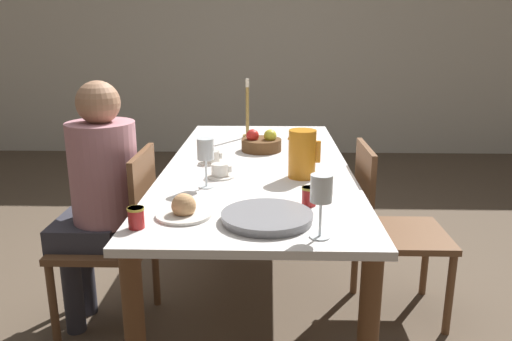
{
  "coord_description": "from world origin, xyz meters",
  "views": [
    {
      "loc": [
        0.06,
        -2.39,
        1.36
      ],
      "look_at": [
        0.0,
        -0.31,
        0.78
      ],
      "focal_mm": 35.0,
      "sensor_mm": 36.0,
      "label": 1
    }
  ],
  "objects": [
    {
      "name": "ground_plane",
      "position": [
        0.0,
        0.0,
        0.0
      ],
      "size": [
        20.0,
        20.0,
        0.0
      ],
      "primitive_type": "plane",
      "color": "brown"
    },
    {
      "name": "wall_back",
      "position": [
        0.0,
        3.32,
        1.3
      ],
      "size": [
        10.0,
        0.06,
        2.6
      ],
      "color": "beige",
      "rests_on": "ground_plane"
    },
    {
      "name": "dining_table",
      "position": [
        0.0,
        0.0,
        0.64
      ],
      "size": [
        0.88,
        2.04,
        0.73
      ],
      "color": "silver",
      "rests_on": "ground_plane"
    },
    {
      "name": "chair_person_side",
      "position": [
        -0.63,
        -0.28,
        0.46
      ],
      "size": [
        0.42,
        0.42,
        0.85
      ],
      "rotation": [
        0.0,
        0.0,
        1.57
      ],
      "color": "brown",
      "rests_on": "ground_plane"
    },
    {
      "name": "chair_opposite",
      "position": [
        0.63,
        -0.14,
        0.46
      ],
      "size": [
        0.42,
        0.42,
        0.85
      ],
      "rotation": [
        0.0,
        0.0,
        -1.57
      ],
      "color": "brown",
      "rests_on": "ground_plane"
    },
    {
      "name": "person_seated",
      "position": [
        -0.72,
        -0.26,
        0.69
      ],
      "size": [
        0.39,
        0.41,
        1.16
      ],
      "rotation": [
        0.0,
        0.0,
        1.57
      ],
      "color": "#33333D",
      "rests_on": "ground_plane"
    },
    {
      "name": "red_pitcher",
      "position": [
        0.2,
        -0.23,
        0.84
      ],
      "size": [
        0.15,
        0.12,
        0.22
      ],
      "color": "orange",
      "rests_on": "dining_table"
    },
    {
      "name": "wine_glass_water",
      "position": [
        -0.21,
        -0.39,
        0.89
      ],
      "size": [
        0.07,
        0.07,
        0.21
      ],
      "color": "white",
      "rests_on": "dining_table"
    },
    {
      "name": "wine_glass_juice",
      "position": [
        0.22,
        -0.91,
        0.88
      ],
      "size": [
        0.07,
        0.07,
        0.21
      ],
      "color": "white",
      "rests_on": "dining_table"
    },
    {
      "name": "teacup_near_person",
      "position": [
        -0.16,
        -0.24,
        0.76
      ],
      "size": [
        0.13,
        0.13,
        0.06
      ],
      "color": "silver",
      "rests_on": "dining_table"
    },
    {
      "name": "teacup_across",
      "position": [
        -0.23,
        0.01,
        0.76
      ],
      "size": [
        0.13,
        0.13,
        0.06
      ],
      "color": "silver",
      "rests_on": "dining_table"
    },
    {
      "name": "serving_tray",
      "position": [
        0.05,
        -0.78,
        0.75
      ],
      "size": [
        0.32,
        0.32,
        0.03
      ],
      "color": "gray",
      "rests_on": "dining_table"
    },
    {
      "name": "bread_plate",
      "position": [
        -0.24,
        -0.74,
        0.76
      ],
      "size": [
        0.2,
        0.2,
        0.09
      ],
      "color": "silver",
      "rests_on": "dining_table"
    },
    {
      "name": "jam_jar_amber",
      "position": [
        0.21,
        -0.61,
        0.77
      ],
      "size": [
        0.06,
        0.06,
        0.07
      ],
      "color": "#A81E1E",
      "rests_on": "dining_table"
    },
    {
      "name": "jam_jar_red",
      "position": [
        -0.38,
        -0.85,
        0.77
      ],
      "size": [
        0.06,
        0.06,
        0.07
      ],
      "color": "#A81E1E",
      "rests_on": "dining_table"
    },
    {
      "name": "fruit_bowl",
      "position": [
        0.01,
        0.28,
        0.77
      ],
      "size": [
        0.22,
        0.22,
        0.12
      ],
      "color": "brown",
      "rests_on": "dining_table"
    },
    {
      "name": "candlestick_tall",
      "position": [
        -0.08,
        0.64,
        0.87
      ],
      "size": [
        0.06,
        0.06,
        0.36
      ],
      "color": "olive",
      "rests_on": "dining_table"
    }
  ]
}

